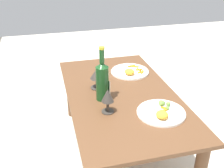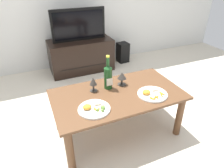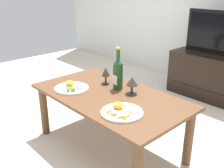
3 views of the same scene
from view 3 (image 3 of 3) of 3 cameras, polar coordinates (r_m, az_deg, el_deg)
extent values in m
plane|color=beige|center=(2.33, -0.54, -13.46)|extent=(6.40, 6.40, 0.00)
cube|color=brown|center=(2.09, -0.58, -2.61)|extent=(1.28, 0.71, 0.03)
cylinder|color=brown|center=(2.48, -14.61, -5.63)|extent=(0.07, 0.07, 0.47)
cylinder|color=brown|center=(2.76, -4.13, -2.12)|extent=(0.07, 0.07, 0.47)
cylinder|color=brown|center=(2.09, 16.41, -11.16)|extent=(0.07, 0.07, 0.47)
cube|color=black|center=(3.40, 21.67, 1.56)|extent=(1.05, 0.49, 0.54)
cube|color=black|center=(3.23, 19.44, -1.21)|extent=(0.84, 0.01, 0.01)
cube|color=black|center=(3.28, 22.89, 10.14)|extent=(0.87, 0.04, 0.50)
cube|color=black|center=(3.26, 22.72, 10.11)|extent=(0.80, 0.01, 0.42)
cylinder|color=#19471E|center=(2.16, 1.29, 1.74)|extent=(0.08, 0.08, 0.22)
cone|color=#19471E|center=(2.13, 1.32, 4.93)|extent=(0.08, 0.08, 0.04)
cylinder|color=#19471E|center=(2.11, 1.33, 6.43)|extent=(0.03, 0.03, 0.09)
cylinder|color=yellow|center=(2.10, 1.35, 7.79)|extent=(0.03, 0.03, 0.02)
cube|color=silver|center=(2.15, 0.49, 0.93)|extent=(0.06, 0.00, 0.08)
cylinder|color=#38332D|center=(2.31, -1.37, 0.18)|extent=(0.07, 0.07, 0.01)
cylinder|color=#38332D|center=(2.30, -1.37, 1.03)|extent=(0.02, 0.02, 0.07)
cone|color=#38332D|center=(2.28, -1.39, 2.74)|extent=(0.07, 0.07, 0.08)
cylinder|color=#38332D|center=(2.10, 4.31, -2.06)|extent=(0.09, 0.09, 0.01)
cylinder|color=#38332D|center=(2.09, 4.34, -1.14)|extent=(0.02, 0.02, 0.07)
cone|color=#38332D|center=(2.07, 4.39, 0.64)|extent=(0.09, 0.09, 0.07)
cylinder|color=white|center=(2.21, -8.83, -0.97)|extent=(0.29, 0.29, 0.01)
torus|color=white|center=(2.21, -8.84, -0.77)|extent=(0.28, 0.28, 0.01)
ellipsoid|color=orange|center=(2.26, -9.24, 0.20)|extent=(0.08, 0.07, 0.04)
cube|color=beige|center=(2.20, -7.04, -0.61)|extent=(0.07, 0.06, 0.02)
cylinder|color=orange|center=(2.17, -9.10, -1.11)|extent=(0.03, 0.04, 0.01)
cylinder|color=orange|center=(2.19, -9.25, -0.94)|extent=(0.04, 0.03, 0.01)
cylinder|color=orange|center=(2.20, -9.17, -0.81)|extent=(0.01, 0.04, 0.01)
sphere|color=olive|center=(2.14, -8.43, -1.15)|extent=(0.03, 0.03, 0.03)
sphere|color=olive|center=(2.13, -8.66, -1.24)|extent=(0.03, 0.03, 0.03)
sphere|color=olive|center=(2.17, -9.59, -0.92)|extent=(0.02, 0.02, 0.02)
sphere|color=olive|center=(2.13, -9.56, -1.32)|extent=(0.03, 0.03, 0.03)
sphere|color=olive|center=(2.14, -8.47, -1.13)|extent=(0.03, 0.03, 0.03)
cylinder|color=white|center=(1.79, 2.16, -6.26)|extent=(0.29, 0.29, 0.01)
torus|color=white|center=(1.79, 2.16, -6.04)|extent=(0.29, 0.29, 0.01)
ellipsoid|color=orange|center=(1.83, 1.37, -4.66)|extent=(0.08, 0.07, 0.04)
cube|color=beige|center=(1.78, 4.50, -5.83)|extent=(0.07, 0.06, 0.02)
cylinder|color=orange|center=(1.78, -0.64, -6.04)|extent=(0.02, 0.05, 0.01)
cylinder|color=orange|center=(1.77, -0.91, -6.20)|extent=(0.05, 0.04, 0.01)
cylinder|color=orange|center=(1.74, 0.38, -6.60)|extent=(0.05, 0.02, 0.01)
cylinder|color=orange|center=(1.74, 0.38, -6.64)|extent=(0.01, 0.05, 0.01)
cylinder|color=orange|center=(1.71, 1.94, -7.25)|extent=(0.03, 0.05, 0.01)
cylinder|color=orange|center=(1.70, 3.00, -7.35)|extent=(0.02, 0.05, 0.01)
cylinder|color=orange|center=(1.72, 3.19, -7.05)|extent=(0.02, 0.05, 0.01)
camera|label=1|loc=(3.43, -13.16, 21.53)|focal=43.80mm
camera|label=2|loc=(2.17, -52.71, 19.80)|focal=32.35mm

